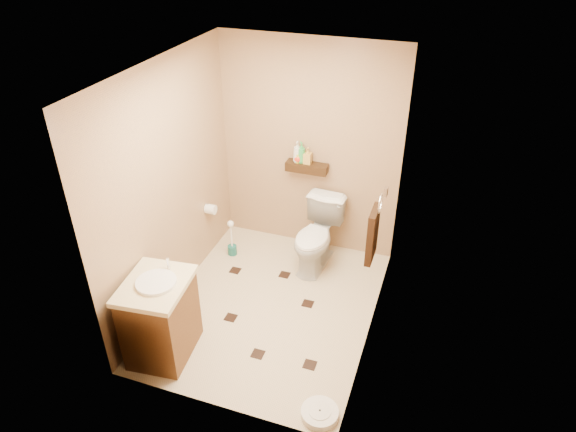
% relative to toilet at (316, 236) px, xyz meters
% --- Properties ---
extents(ground, '(2.50, 2.50, 0.00)m').
position_rel_toilet_xyz_m(ground, '(-0.23, -0.83, -0.38)').
color(ground, beige).
rests_on(ground, ground).
extents(wall_back, '(2.00, 0.04, 2.40)m').
position_rel_toilet_xyz_m(wall_back, '(-0.23, 0.42, 0.82)').
color(wall_back, '#A17A5C').
rests_on(wall_back, ground).
extents(wall_front, '(2.00, 0.04, 2.40)m').
position_rel_toilet_xyz_m(wall_front, '(-0.23, -2.08, 0.82)').
color(wall_front, '#A17A5C').
rests_on(wall_front, ground).
extents(wall_left, '(0.04, 2.50, 2.40)m').
position_rel_toilet_xyz_m(wall_left, '(-1.23, -0.83, 0.82)').
color(wall_left, '#A17A5C').
rests_on(wall_left, ground).
extents(wall_right, '(0.04, 2.50, 2.40)m').
position_rel_toilet_xyz_m(wall_right, '(0.77, -0.83, 0.82)').
color(wall_right, '#A17A5C').
rests_on(wall_right, ground).
extents(ceiling, '(2.00, 2.50, 0.02)m').
position_rel_toilet_xyz_m(ceiling, '(-0.23, -0.83, 2.02)').
color(ceiling, white).
rests_on(ceiling, wall_back).
extents(wall_shelf, '(0.46, 0.14, 0.10)m').
position_rel_toilet_xyz_m(wall_shelf, '(-0.23, 0.34, 0.64)').
color(wall_shelf, '#351E0E').
rests_on(wall_shelf, wall_back).
extents(floor_accents, '(1.29, 1.27, 0.01)m').
position_rel_toilet_xyz_m(floor_accents, '(-0.21, -0.89, -0.38)').
color(floor_accents, black).
rests_on(floor_accents, ground).
extents(toilet, '(0.48, 0.78, 0.76)m').
position_rel_toilet_xyz_m(toilet, '(0.00, 0.00, 0.00)').
color(toilet, white).
rests_on(toilet, ground).
extents(vanity, '(0.59, 0.69, 0.90)m').
position_rel_toilet_xyz_m(vanity, '(-0.93, -1.69, 0.02)').
color(vanity, brown).
rests_on(vanity, ground).
extents(bathroom_scale, '(0.32, 0.32, 0.06)m').
position_rel_toilet_xyz_m(bathroom_scale, '(0.59, -1.90, -0.35)').
color(bathroom_scale, white).
rests_on(bathroom_scale, ground).
extents(toilet_brush, '(0.10, 0.10, 0.45)m').
position_rel_toilet_xyz_m(toilet_brush, '(-0.97, -0.12, -0.22)').
color(toilet_brush, '#18625D').
rests_on(toilet_brush, ground).
extents(towel_ring, '(0.12, 0.30, 0.76)m').
position_rel_toilet_xyz_m(towel_ring, '(0.69, -0.58, 0.56)').
color(towel_ring, silver).
rests_on(towel_ring, wall_right).
extents(toilet_paper, '(0.12, 0.11, 0.12)m').
position_rel_toilet_xyz_m(toilet_paper, '(-1.17, -0.18, 0.22)').
color(toilet_paper, white).
rests_on(toilet_paper, wall_left).
extents(bottle_a, '(0.11, 0.11, 0.24)m').
position_rel_toilet_xyz_m(bottle_a, '(-0.34, 0.34, 0.81)').
color(bottle_a, silver).
rests_on(bottle_a, wall_shelf).
extents(bottle_b, '(0.10, 0.10, 0.16)m').
position_rel_toilet_xyz_m(bottle_b, '(-0.33, 0.34, 0.77)').
color(bottle_b, yellow).
rests_on(bottle_b, wall_shelf).
extents(bottle_c, '(0.12, 0.12, 0.14)m').
position_rel_toilet_xyz_m(bottle_c, '(-0.32, 0.34, 0.76)').
color(bottle_c, red).
rests_on(bottle_c, wall_shelf).
extents(bottle_d, '(0.13, 0.13, 0.23)m').
position_rel_toilet_xyz_m(bottle_d, '(-0.29, 0.34, 0.81)').
color(bottle_d, green).
rests_on(bottle_d, wall_shelf).
extents(bottle_e, '(0.08, 0.09, 0.18)m').
position_rel_toilet_xyz_m(bottle_e, '(-0.22, 0.34, 0.78)').
color(bottle_e, gold).
rests_on(bottle_e, wall_shelf).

